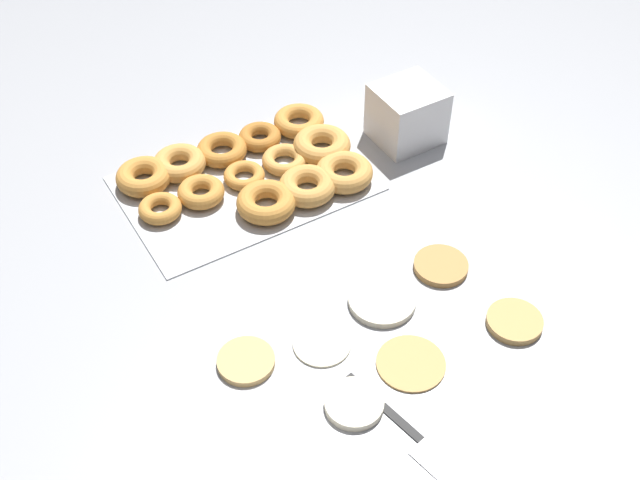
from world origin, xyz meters
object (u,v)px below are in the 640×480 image
pancake_6 (411,363)px  pancake_0 (354,404)px  container_stack (407,114)px  donut_tray (256,169)px  pancake_4 (246,361)px  pancake_1 (322,343)px  spatula (438,455)px  pancake_5 (382,300)px  pancake_3 (441,266)px  pancake_2 (514,321)px

pancake_6 → pancake_0: bearing=9.1°
container_stack → donut_tray: bearing=-8.1°
pancake_4 → container_stack: 0.66m
pancake_1 → spatula: (-0.04, 0.26, -0.00)m
donut_tray → spatula: size_ratio=1.64×
pancake_5 → spatula: 0.30m
container_stack → pancake_6: bearing=55.7°
pancake_3 → pancake_6: size_ratio=0.87×
pancake_2 → spatula: (0.26, 0.13, -0.00)m
pancake_0 → donut_tray: 0.57m
pancake_6 → spatula: pancake_6 is taller
pancake_0 → pancake_2: size_ratio=0.97×
pancake_3 → donut_tray: 0.42m
pancake_3 → pancake_6: pancake_3 is taller
pancake_5 → container_stack: bearing=-130.1°
pancake_3 → donut_tray: bearing=-67.2°
pancake_4 → pancake_5: bearing=178.7°
pancake_4 → pancake_3: bearing=-179.0°
pancake_6 → pancake_1: bearing=-46.5°
pancake_6 → spatula: (0.06, 0.15, -0.00)m
donut_tray → container_stack: (-0.33, 0.05, 0.04)m
pancake_2 → donut_tray: bearing=-70.9°
pancake_2 → pancake_3: 0.17m
pancake_5 → donut_tray: size_ratio=0.25×
pancake_5 → pancake_6: 0.14m
donut_tray → spatula: 0.69m
pancake_1 → container_stack: size_ratio=0.73×
pancake_6 → container_stack: container_stack is taller
pancake_0 → pancake_2: 0.32m
pancake_5 → pancake_4: bearing=-1.3°
pancake_1 → pancake_4: pancake_4 is taller
pancake_5 → pancake_2: bearing=136.9°
donut_tray → container_stack: 0.34m
pancake_4 → pancake_0: bearing=123.8°
pancake_0 → container_stack: bearing=-131.8°
pancake_6 → pancake_5: bearing=-104.1°
pancake_2 → donut_tray: size_ratio=0.20×
container_stack → pancake_1: bearing=41.2°
pancake_4 → container_stack: (-0.56, -0.35, 0.05)m
pancake_0 → pancake_5: (-0.15, -0.15, -0.00)m
pancake_3 → pancake_6: 0.22m
pancake_4 → pancake_6: (-0.22, 0.14, -0.00)m
pancake_5 → pancake_6: (0.03, 0.13, -0.00)m
pancake_1 → pancake_5: 0.14m
pancake_2 → pancake_5: same height
pancake_2 → spatula: 0.29m
pancake_0 → donut_tray: donut_tray is taller
pancake_1 → container_stack: (-0.43, -0.38, 0.06)m
pancake_3 → pancake_4: same height
pancake_1 → spatula: size_ratio=0.33×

